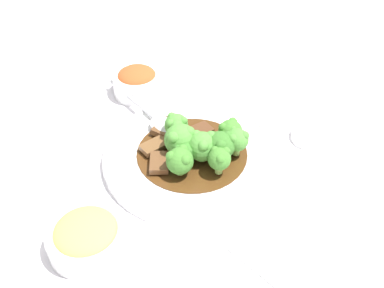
% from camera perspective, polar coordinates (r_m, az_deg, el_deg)
% --- Properties ---
extents(ground_plane, '(4.00, 4.00, 0.00)m').
position_cam_1_polar(ground_plane, '(0.74, 0.00, -1.99)').
color(ground_plane, silver).
extents(main_plate, '(0.29, 0.29, 0.02)m').
position_cam_1_polar(main_plate, '(0.73, 0.00, -1.41)').
color(main_plate, white).
rests_on(main_plate, ground_plane).
extents(beef_strip_0, '(0.05, 0.05, 0.01)m').
position_cam_1_polar(beef_strip_0, '(0.70, -4.18, -2.37)').
color(beef_strip_0, brown).
rests_on(beef_strip_0, main_plate).
extents(beef_strip_1, '(0.05, 0.05, 0.01)m').
position_cam_1_polar(beef_strip_1, '(0.76, -3.08, 2.01)').
color(beef_strip_1, brown).
rests_on(beef_strip_1, main_plate).
extents(beef_strip_2, '(0.06, 0.05, 0.01)m').
position_cam_1_polar(beef_strip_2, '(0.73, 2.18, 0.24)').
color(beef_strip_2, brown).
rests_on(beef_strip_2, main_plate).
extents(beef_strip_3, '(0.03, 0.06, 0.02)m').
position_cam_1_polar(beef_strip_3, '(0.75, 0.60, 1.31)').
color(beef_strip_3, '#56331E').
rests_on(beef_strip_3, main_plate).
extents(beef_strip_4, '(0.03, 0.07, 0.01)m').
position_cam_1_polar(beef_strip_4, '(0.73, -4.16, 0.05)').
color(beef_strip_4, brown).
rests_on(beef_strip_4, main_plate).
extents(broccoli_floret_0, '(0.04, 0.04, 0.05)m').
position_cam_1_polar(broccoli_floret_0, '(0.67, -1.56, -2.09)').
color(broccoli_floret_0, '#7FA84C').
rests_on(broccoli_floret_0, main_plate).
extents(broccoli_floret_1, '(0.04, 0.04, 0.05)m').
position_cam_1_polar(broccoli_floret_1, '(0.70, 5.72, 0.58)').
color(broccoli_floret_1, '#7FA84C').
rests_on(broccoli_floret_1, main_plate).
extents(broccoli_floret_2, '(0.05, 0.05, 0.05)m').
position_cam_1_polar(broccoli_floret_2, '(0.70, 3.56, -0.14)').
color(broccoli_floret_2, '#7FA84C').
rests_on(broccoli_floret_2, main_plate).
extents(broccoli_floret_3, '(0.03, 0.03, 0.04)m').
position_cam_1_polar(broccoli_floret_3, '(0.69, -0.96, -1.00)').
color(broccoli_floret_3, '#8EB756').
rests_on(broccoli_floret_3, main_plate).
extents(broccoli_floret_4, '(0.05, 0.05, 0.05)m').
position_cam_1_polar(broccoli_floret_4, '(0.70, -1.46, 0.64)').
color(broccoli_floret_4, '#8EB756').
rests_on(broccoli_floret_4, main_plate).
extents(broccoli_floret_5, '(0.05, 0.05, 0.05)m').
position_cam_1_polar(broccoli_floret_5, '(0.69, 1.37, -0.18)').
color(broccoli_floret_5, '#7FA84C').
rests_on(broccoli_floret_5, main_plate).
extents(broccoli_floret_6, '(0.04, 0.04, 0.05)m').
position_cam_1_polar(broccoli_floret_6, '(0.72, 4.89, 1.61)').
color(broccoli_floret_6, '#8EB756').
rests_on(broccoli_floret_6, main_plate).
extents(broccoli_floret_7, '(0.04, 0.04, 0.05)m').
position_cam_1_polar(broccoli_floret_7, '(0.73, -2.05, 2.42)').
color(broccoli_floret_7, '#8EB756').
rests_on(broccoli_floret_7, main_plate).
extents(broccoli_floret_8, '(0.04, 0.04, 0.05)m').
position_cam_1_polar(broccoli_floret_8, '(0.67, 3.52, -1.84)').
color(broccoli_floret_8, '#8EB756').
rests_on(broccoli_floret_8, main_plate).
extents(serving_spoon, '(0.22, 0.05, 0.01)m').
position_cam_1_polar(serving_spoon, '(0.78, -4.18, 2.97)').
color(serving_spoon, '#B7B7BC').
rests_on(serving_spoon, main_plate).
extents(side_bowl_kimchi, '(0.09, 0.09, 0.05)m').
position_cam_1_polar(side_bowl_kimchi, '(0.88, -6.98, 7.88)').
color(side_bowl_kimchi, white).
rests_on(side_bowl_kimchi, ground_plane).
extents(side_bowl_appetizer, '(0.11, 0.11, 0.05)m').
position_cam_1_polar(side_bowl_appetizer, '(0.62, -13.25, -11.31)').
color(side_bowl_appetizer, white).
rests_on(side_bowl_appetizer, ground_plane).
extents(sauce_dish, '(0.07, 0.07, 0.01)m').
position_cam_1_polar(sauce_dish, '(0.80, 14.79, 0.98)').
color(sauce_dish, white).
rests_on(sauce_dish, ground_plane).
extents(paper_napkin, '(0.14, 0.11, 0.01)m').
position_cam_1_polar(paper_napkin, '(0.63, 12.33, -13.70)').
color(paper_napkin, white).
rests_on(paper_napkin, ground_plane).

